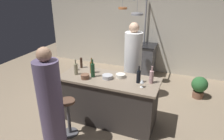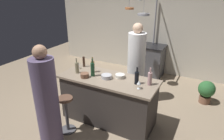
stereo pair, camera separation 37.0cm
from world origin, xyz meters
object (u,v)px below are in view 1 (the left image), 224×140
(chef, at_px, (133,66))
(bar_stool_left, at_px, (69,116))
(wine_bottle_white, at_px, (76,69))
(guest_left, at_px, (51,106))
(potted_plant, at_px, (199,86))
(wine_glass_by_chef, at_px, (76,65))
(mixing_bowl_ceramic, at_px, (121,76))
(wine_bottle_rose, at_px, (151,77))
(mixing_bowl_wooden, at_px, (85,77))
(stove_range, at_px, (141,59))
(wine_glass_near_left_guest, at_px, (142,81))
(mixing_bowl_steel, at_px, (107,77))
(pepper_mill, at_px, (81,63))
(wine_bottle_amber, at_px, (92,67))
(wine_bottle_dark, at_px, (139,76))
(wine_bottle_green, at_px, (93,70))

(chef, distance_m, bar_stool_left, 1.74)
(wine_bottle_white, bearing_deg, guest_left, -82.68)
(potted_plant, xyz_separation_m, wine_glass_by_chef, (-2.34, -1.45, 0.71))
(wine_glass_by_chef, bearing_deg, mixing_bowl_ceramic, 0.33)
(wine_bottle_rose, relative_size, mixing_bowl_wooden, 2.00)
(stove_range, relative_size, wine_bottle_white, 3.03)
(guest_left, xyz_separation_m, wine_glass_near_left_guest, (1.14, 0.87, 0.22))
(mixing_bowl_steel, bearing_deg, wine_bottle_white, -175.60)
(wine_glass_near_left_guest, relative_size, mixing_bowl_wooden, 0.96)
(pepper_mill, xyz_separation_m, wine_bottle_rose, (1.44, -0.16, 0.01))
(guest_left, relative_size, potted_plant, 3.26)
(mixing_bowl_steel, bearing_deg, bar_stool_left, -128.54)
(mixing_bowl_steel, bearing_deg, stove_range, 89.56)
(wine_bottle_white, xyz_separation_m, wine_bottle_amber, (0.24, 0.17, 0.00))
(mixing_bowl_steel, bearing_deg, mixing_bowl_ceramic, 34.14)
(wine_glass_by_chef, xyz_separation_m, mixing_bowl_wooden, (0.36, -0.28, -0.06))
(chef, height_order, mixing_bowl_wooden, chef)
(wine_glass_by_chef, height_order, mixing_bowl_wooden, wine_glass_by_chef)
(wine_bottle_white, distance_m, mixing_bowl_ceramic, 0.84)
(pepper_mill, xyz_separation_m, wine_glass_near_left_guest, (1.33, -0.38, 0.00))
(bar_stool_left, xyz_separation_m, wine_bottle_rose, (1.23, 0.71, 0.64))
(wine_bottle_dark, bearing_deg, wine_glass_near_left_guest, -56.49)
(wine_glass_by_chef, bearing_deg, bar_stool_left, -71.19)
(potted_plant, distance_m, mixing_bowl_steel, 2.35)
(chef, xyz_separation_m, wine_bottle_rose, (0.57, -0.84, 0.20))
(guest_left, xyz_separation_m, wine_glass_by_chef, (-0.23, 1.11, 0.22))
(potted_plant, distance_m, wine_glass_by_chef, 2.85)
(wine_bottle_green, distance_m, mixing_bowl_steel, 0.29)
(wine_bottle_rose, distance_m, mixing_bowl_steel, 0.77)
(guest_left, distance_m, pepper_mill, 1.29)
(wine_bottle_amber, xyz_separation_m, mixing_bowl_steel, (0.37, -0.13, -0.08))
(chef, height_order, wine_glass_by_chef, chef)
(bar_stool_left, xyz_separation_m, wine_glass_by_chef, (-0.25, 0.73, 0.63))
(guest_left, relative_size, pepper_mill, 8.08)
(bar_stool_left, relative_size, mixing_bowl_ceramic, 3.97)
(wine_bottle_white, relative_size, mixing_bowl_wooden, 1.94)
(wine_bottle_dark, xyz_separation_m, mixing_bowl_ceramic, (-0.35, 0.09, -0.08))
(bar_stool_left, height_order, mixing_bowl_wooden, mixing_bowl_wooden)
(pepper_mill, xyz_separation_m, wine_bottle_white, (0.07, -0.33, 0.01))
(pepper_mill, xyz_separation_m, wine_bottle_amber, (0.31, -0.15, 0.01))
(guest_left, relative_size, wine_bottle_white, 5.77)
(wine_glass_near_left_guest, bearing_deg, stove_range, 103.77)
(guest_left, height_order, potted_plant, guest_left)
(stove_range, bearing_deg, wine_bottle_dark, -77.60)
(stove_range, relative_size, wine_bottle_dark, 2.96)
(wine_glass_near_left_guest, bearing_deg, pepper_mill, 164.09)
(wine_bottle_dark, height_order, wine_glass_by_chef, wine_bottle_dark)
(guest_left, xyz_separation_m, mixing_bowl_steel, (0.49, 0.98, 0.15))
(bar_stool_left, bearing_deg, wine_glass_near_left_guest, 23.72)
(wine_glass_near_left_guest, bearing_deg, chef, 113.58)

